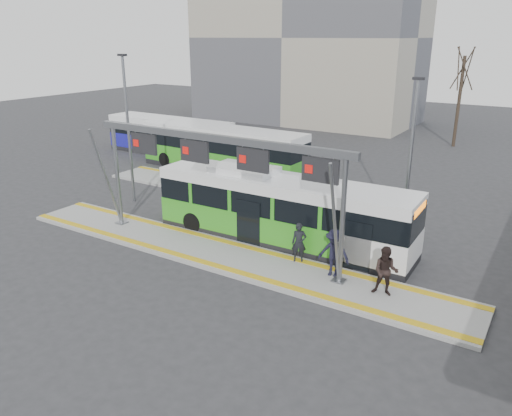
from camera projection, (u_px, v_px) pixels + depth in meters
The scene contains 18 objects.
ground at pixel (221, 256), 22.13m from camera, with size 120.00×120.00×0.00m, color #2D2D30.
platform_main at pixel (221, 254), 22.10m from camera, with size 22.00×3.00×0.15m, color gray.
platform_second at pixel (245, 194), 30.51m from camera, with size 20.00×3.00×0.15m, color gray.
tactile_main at pixel (221, 253), 22.07m from camera, with size 22.00×2.65×0.02m.
tactile_second at pixel (255, 188), 31.40m from camera, with size 20.00×0.35×0.02m.
gantry at pixel (215, 159), 21.09m from camera, with size 13.00×1.68×5.20m.
apartment_block at pixel (308, 36), 54.92m from camera, with size 24.50×12.50×18.40m.
hero_bus at pixel (281, 210), 23.18m from camera, with size 12.45×2.88×3.41m.
bg_bus_green at pixel (222, 150), 35.37m from camera, with size 12.76×3.02×3.17m.
bg_bus_blue at pixel (170, 137), 40.53m from camera, with size 11.28×2.57×2.94m.
passenger_a at pixel (299, 243), 21.02m from camera, with size 0.62×0.41×1.70m, color black.
passenger_b at pixel (386, 271), 18.24m from camera, with size 0.92×0.72×1.90m, color black.
passenger_c at pixel (334, 253), 19.71m from camera, with size 1.27×0.73×1.96m, color black.
tree_left at pixel (387, 75), 46.48m from camera, with size 1.40×1.40×7.63m.
tree_mid at pixel (463, 69), 41.74m from camera, with size 1.40×1.40×8.68m.
tree_far at pixel (259, 72), 55.66m from camera, with size 1.40×1.40×7.06m.
lamp_west at pixel (128, 127), 28.00m from camera, with size 0.50×0.25×8.33m.
lamp_east at pixel (410, 156), 22.90m from camera, with size 0.50×0.25×7.54m.
Camera 1 is at (12.09, -16.26, 9.28)m, focal length 35.00 mm.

